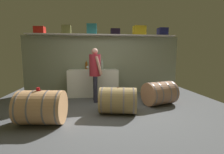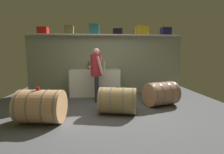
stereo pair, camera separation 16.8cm
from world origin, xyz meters
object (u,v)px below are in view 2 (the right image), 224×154
Objects in this scene: toolcase_navy at (166,31)px; winemaker_pouring at (97,69)px; wine_glass at (90,67)px; wine_barrel_flank at (161,94)px; work_cabinet at (95,83)px; red_funnel at (100,68)px; wine_barrel_far at (118,101)px; wine_barrel_near at (41,106)px; toolcase_teal at (94,29)px; wine_bottle_clear at (104,65)px; wine_bottle_amber at (89,65)px; toolcase_olive at (69,30)px; toolcase_black at (118,32)px; tasting_cup at (38,88)px; toolcase_yellow at (142,30)px; toolcase_red at (43,31)px.

winemaker_pouring is at bearing -161.22° from toolcase_navy.
wine_glass is 2.35m from wine_barrel_flank.
red_funnel is at bearing -15.20° from work_cabinet.
wine_barrel_near is at bearing -154.31° from wine_barrel_far.
toolcase_teal is 1.23m from wine_bottle_clear.
wine_barrel_near is at bearing -112.18° from wine_glass.
wine_bottle_amber reaches higher than wine_barrel_flank.
wine_glass is at bearing -27.52° from toolcase_olive.
wine_barrel_near is at bearing -125.51° from toolcase_black.
tasting_cup reaches higher than wine_barrel_flank.
toolcase_navy reaches higher than winemaker_pouring.
toolcase_yellow is at bearing 118.14° from winemaker_pouring.
red_funnel is at bearing 67.99° from wine_barrel_near.
toolcase_yellow is (0.83, 0.00, 0.05)m from toolcase_black.
tasting_cup reaches higher than wine_barrel_far.
toolcase_black is 0.32× the size of wine_barrel_near.
red_funnel is 0.66m from winemaker_pouring.
toolcase_navy is at bearing -3.28° from toolcase_yellow.
toolcase_yellow reaches higher than toolcase_red.
tasting_cup is at bearing -73.29° from toolcase_red.
toolcase_black is at bearing -2.12° from toolcase_olive.
wine_bottle_clear is 0.48m from wine_glass.
toolcase_red reaches higher than wine_glass.
toolcase_yellow is 2.92m from wine_barrel_far.
wine_glass is 0.14× the size of wine_barrel_far.
wine_bottle_clear is 1.91m from wine_barrel_far.
wine_barrel_near is at bearing -72.31° from toolcase_red.
toolcase_teal is 3.19m from wine_barrel_near.
toolcase_teal is 2.80m from wine_barrel_far.
red_funnel is (0.99, -0.25, -1.24)m from toolcase_olive.
toolcase_red is at bearing -119.55° from winemaker_pouring.
toolcase_olive reaches higher than red_funnel.
red_funnel is at bearing 114.24° from wine_barrel_far.
toolcase_teal reaches higher than red_funnel.
wine_barrel_far is (-1.87, -1.99, -1.84)m from toolcase_navy.
toolcase_olive reaches higher than winemaker_pouring.
toolcase_yellow is 0.25× the size of work_cabinet.
tasting_cup is at bearing -111.07° from toolcase_teal.
wine_bottle_clear is 0.71m from winemaker_pouring.
winemaker_pouring is at bearing -126.86° from toolcase_black.
wine_barrel_far is at bearing -174.17° from wine_barrel_flank.
toolcase_navy is at bearing 47.85° from wine_barrel_flank.
toolcase_olive is (0.84, 0.00, 0.03)m from toolcase_red.
toolcase_olive is at bearing -178.84° from toolcase_black.
toolcase_black is at bearing 52.66° from tasting_cup.
toolcase_teal is 0.21× the size of work_cabinet.
wine_barrel_flank is at bearing 70.35° from winemaker_pouring.
work_cabinet is at bearing -4.57° from toolcase_red.
work_cabinet is 0.66m from wine_bottle_clear.
wine_bottle_clear is 2.51× the size of wine_glass.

